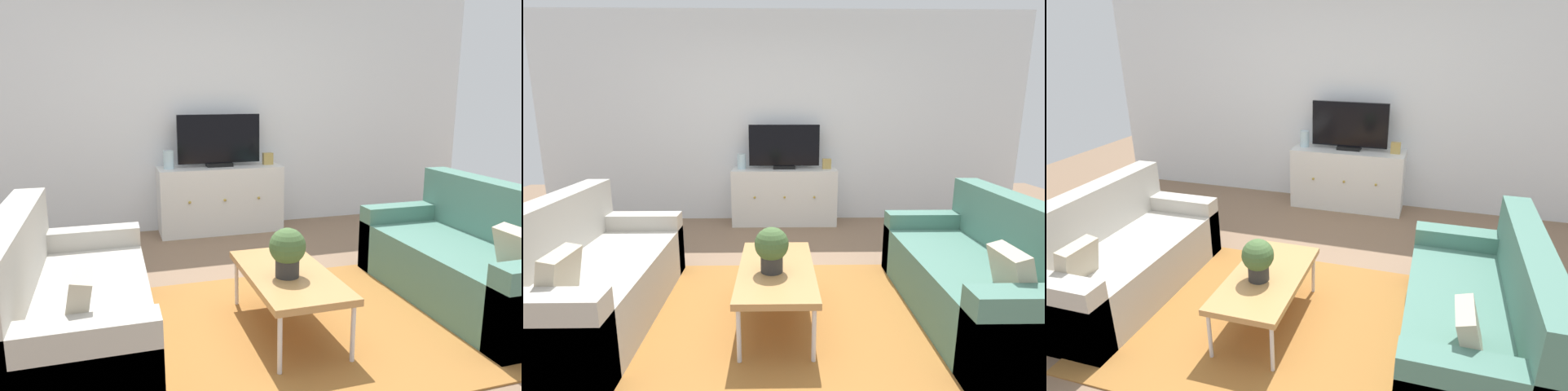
{
  "view_description": "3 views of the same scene",
  "coord_description": "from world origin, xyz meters",
  "views": [
    {
      "loc": [
        -1.12,
        -3.0,
        1.55
      ],
      "look_at": [
        0.0,
        0.64,
        0.74
      ],
      "focal_mm": 34.31,
      "sensor_mm": 36.0,
      "label": 1
    },
    {
      "loc": [
        -0.06,
        -2.68,
        1.49
      ],
      "look_at": [
        0.0,
        0.64,
        0.74
      ],
      "focal_mm": 26.62,
      "sensor_mm": 36.0,
      "label": 2
    },
    {
      "loc": [
        1.02,
        -2.75,
        2.1
      ],
      "look_at": [
        0.0,
        0.64,
        0.74
      ],
      "focal_mm": 30.32,
      "sensor_mm": 36.0,
      "label": 3
    }
  ],
  "objects": [
    {
      "name": "wall_back",
      "position": [
        0.0,
        2.55,
        1.35
      ],
      "size": [
        6.4,
        0.12,
        2.7
      ],
      "primitive_type": "cube",
      "color": "white",
      "rests_on": "ground_plane"
    },
    {
      "name": "coffee_table",
      "position": [
        -0.07,
        -0.17,
        0.37
      ],
      "size": [
        0.52,
        1.03,
        0.41
      ],
      "color": "#B7844C",
      "rests_on": "ground_plane"
    },
    {
      "name": "glass_vase",
      "position": [
        -0.52,
        2.27,
        0.82
      ],
      "size": [
        0.11,
        0.11,
        0.19
      ],
      "primitive_type": "cylinder",
      "color": "silver",
      "rests_on": "tv_console"
    },
    {
      "name": "couch_right_side",
      "position": [
        1.44,
        -0.1,
        0.29
      ],
      "size": [
        0.83,
        1.72,
        0.87
      ],
      "color": "#4C7A6B",
      "rests_on": "ground_plane"
    },
    {
      "name": "mantel_clock",
      "position": [
        0.58,
        2.27,
        0.79
      ],
      "size": [
        0.11,
        0.07,
        0.13
      ],
      "primitive_type": "cube",
      "color": "tan",
      "rests_on": "tv_console"
    },
    {
      "name": "tv_console",
      "position": [
        0.03,
        2.27,
        0.36
      ],
      "size": [
        1.34,
        0.47,
        0.73
      ],
      "color": "white",
      "rests_on": "ground_plane"
    },
    {
      "name": "flat_screen_tv",
      "position": [
        0.03,
        2.29,
        1.0
      ],
      "size": [
        0.9,
        0.16,
        0.56
      ],
      "color": "black",
      "rests_on": "tv_console"
    },
    {
      "name": "couch_left_side",
      "position": [
        -1.44,
        -0.1,
        0.29
      ],
      "size": [
        0.83,
        1.72,
        0.87
      ],
      "color": "#B2ADA3",
      "rests_on": "ground_plane"
    },
    {
      "name": "area_rug",
      "position": [
        0.0,
        -0.15,
        0.01
      ],
      "size": [
        2.5,
        1.9,
        0.01
      ],
      "primitive_type": "cube",
      "color": "#9E662D",
      "rests_on": "ground_plane"
    },
    {
      "name": "ground_plane",
      "position": [
        0.0,
        0.0,
        0.0
      ],
      "size": [
        10.0,
        10.0,
        0.0
      ],
      "primitive_type": "plane",
      "color": "#84664C"
    },
    {
      "name": "potted_plant",
      "position": [
        -0.1,
        -0.24,
        0.58
      ],
      "size": [
        0.23,
        0.23,
        0.31
      ],
      "color": "#2D2D2D",
      "rests_on": "coffee_table"
    }
  ]
}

